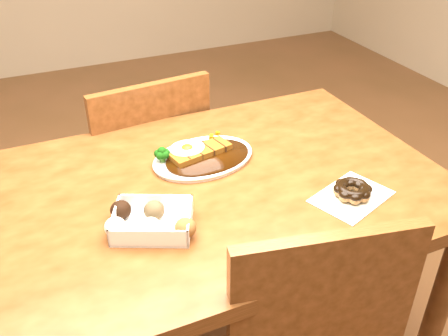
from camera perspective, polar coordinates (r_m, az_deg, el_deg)
name	(u,v)px	position (r m, az deg, el deg)	size (l,w,h in m)	color
table	(212,214)	(1.34, -1.39, -5.27)	(1.20, 0.80, 0.75)	#4D290F
chair_far	(145,172)	(1.84, -9.06, -0.51)	(0.46, 0.46, 0.87)	#4D290F
katsu_curry_plate	(201,156)	(1.37, -2.63, 1.43)	(0.31, 0.24, 0.06)	white
donut_box	(150,220)	(1.13, -8.45, -5.92)	(0.21, 0.19, 0.05)	white
pon_de_ring	(352,191)	(1.26, 14.47, -2.54)	(0.23, 0.19, 0.04)	silver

